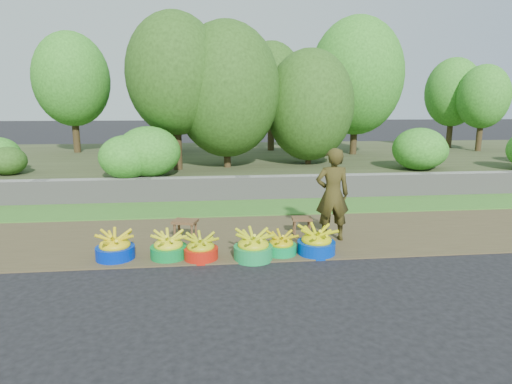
{
  "coord_description": "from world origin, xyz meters",
  "views": [
    {
      "loc": [
        -0.77,
        -5.59,
        2.15
      ],
      "look_at": [
        0.0,
        1.3,
        0.75
      ],
      "focal_mm": 30.0,
      "sensor_mm": 36.0,
      "label": 1
    }
  ],
  "objects": [
    {
      "name": "retaining_wall",
      "position": [
        0.0,
        4.1,
        0.28
      ],
      "size": [
        80.0,
        0.35,
        0.55
      ],
      "primitive_type": "cube",
      "color": "gray",
      "rests_on": "ground"
    },
    {
      "name": "basin_f",
      "position": [
        0.78,
        0.27,
        0.19
      ],
      "size": [
        0.56,
        0.56,
        0.41
      ],
      "color": "#002EA3",
      "rests_on": "ground"
    },
    {
      "name": "basin_a",
      "position": [
        -2.11,
        0.37,
        0.18
      ],
      "size": [
        0.54,
        0.54,
        0.4
      ],
      "color": "#0022A7",
      "rests_on": "ground"
    },
    {
      "name": "vegetation",
      "position": [
        2.08,
        8.34,
        2.7
      ],
      "size": [
        31.06,
        7.94,
        4.7
      ],
      "color": "#342915",
      "rests_on": "earth_bank"
    },
    {
      "name": "stool_right",
      "position": [
        0.77,
        1.22,
        0.25
      ],
      "size": [
        0.35,
        0.28,
        0.29
      ],
      "rotation": [
        0.0,
        0.0,
        -0.1
      ],
      "color": "brown",
      "rests_on": "dirt_shoulder"
    },
    {
      "name": "stool_left",
      "position": [
        -1.16,
        1.12,
        0.28
      ],
      "size": [
        0.44,
        0.38,
        0.33
      ],
      "rotation": [
        0.0,
        0.0,
        -0.29
      ],
      "color": "brown",
      "rests_on": "dirt_shoulder"
    },
    {
      "name": "dirt_shoulder",
      "position": [
        0.0,
        1.25,
        0.01
      ],
      "size": [
        80.0,
        2.5,
        0.02
      ],
      "primitive_type": "cube",
      "color": "#4A4027",
      "rests_on": "ground"
    },
    {
      "name": "ground_plane",
      "position": [
        0.0,
        0.0,
        0.0
      ],
      "size": [
        120.0,
        120.0,
        0.0
      ],
      "primitive_type": "plane",
      "color": "black",
      "rests_on": "ground"
    },
    {
      "name": "earth_bank",
      "position": [
        0.0,
        9.0,
        0.25
      ],
      "size": [
        80.0,
        10.0,
        0.5
      ],
      "primitive_type": "cube",
      "color": "#3B4324",
      "rests_on": "ground"
    },
    {
      "name": "basin_d",
      "position": [
        -0.16,
        0.16,
        0.19
      ],
      "size": [
        0.56,
        0.56,
        0.42
      ],
      "color": "#178C43",
      "rests_on": "ground"
    },
    {
      "name": "basin_e",
      "position": [
        0.26,
        0.3,
        0.15
      ],
      "size": [
        0.45,
        0.45,
        0.34
      ],
      "color": "#058D42",
      "rests_on": "ground"
    },
    {
      "name": "grass_verge",
      "position": [
        0.0,
        3.25,
        0.02
      ],
      "size": [
        80.0,
        1.5,
        0.04
      ],
      "primitive_type": "cube",
      "color": "#3C7826",
      "rests_on": "ground"
    },
    {
      "name": "basin_b",
      "position": [
        -1.36,
        0.33,
        0.17
      ],
      "size": [
        0.52,
        0.52,
        0.39
      ],
      "color": "#0A7D30",
      "rests_on": "ground"
    },
    {
      "name": "vendor_woman",
      "position": [
        1.18,
        0.89,
        0.77
      ],
      "size": [
        0.56,
        0.39,
        1.49
      ],
      "primitive_type": "imported",
      "rotation": [
        0.0,
        0.0,
        3.08
      ],
      "color": "black",
      "rests_on": "dirt_shoulder"
    },
    {
      "name": "basin_c",
      "position": [
        -0.9,
        0.24,
        0.16
      ],
      "size": [
        0.49,
        0.49,
        0.36
      ],
      "color": "red",
      "rests_on": "ground"
    }
  ]
}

